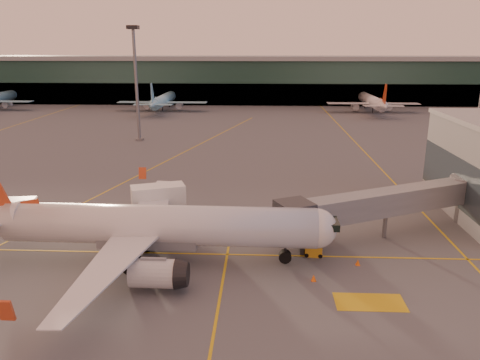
{
  "coord_description": "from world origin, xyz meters",
  "views": [
    {
      "loc": [
        8.49,
        -40.33,
        21.31
      ],
      "look_at": [
        5.83,
        16.26,
        5.0
      ],
      "focal_mm": 35.0,
      "sensor_mm": 36.0,
      "label": 1
    }
  ],
  "objects_px": {
    "catering_truck": "(159,202)",
    "pushback_tug": "(311,232)",
    "main_airplane": "(147,226)",
    "gpu_cart": "(314,251)"
  },
  "relations": [
    {
      "from": "main_airplane",
      "to": "gpu_cart",
      "type": "xyz_separation_m",
      "value": [
        17.03,
        2.02,
        -3.28
      ]
    },
    {
      "from": "main_airplane",
      "to": "gpu_cart",
      "type": "height_order",
      "value": "main_airplane"
    },
    {
      "from": "catering_truck",
      "to": "pushback_tug",
      "type": "bearing_deg",
      "value": -31.25
    },
    {
      "from": "catering_truck",
      "to": "gpu_cart",
      "type": "relative_size",
      "value": 3.6
    },
    {
      "from": "gpu_cart",
      "to": "pushback_tug",
      "type": "height_order",
      "value": "pushback_tug"
    },
    {
      "from": "catering_truck",
      "to": "pushback_tug",
      "type": "xyz_separation_m",
      "value": [
        18.23,
        -3.62,
        -2.06
      ]
    },
    {
      "from": "main_airplane",
      "to": "catering_truck",
      "type": "height_order",
      "value": "main_airplane"
    },
    {
      "from": "gpu_cart",
      "to": "pushback_tug",
      "type": "bearing_deg",
      "value": 94.26
    },
    {
      "from": "main_airplane",
      "to": "gpu_cart",
      "type": "distance_m",
      "value": 17.47
    },
    {
      "from": "main_airplane",
      "to": "gpu_cart",
      "type": "bearing_deg",
      "value": 7.57
    }
  ]
}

